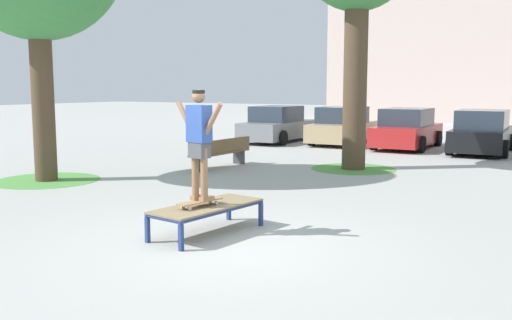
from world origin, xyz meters
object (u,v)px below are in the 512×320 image
skateboard (200,202)px  skate_box (207,208)px  skater (199,137)px  car_black (482,133)px  car_grey (278,125)px  car_tan (343,127)px  car_red (407,130)px  park_bench (222,152)px

skateboard → skate_box: bearing=82.6°
skate_box → skater: skater is taller
skater → car_black: skater is taller
skate_box → car_grey: (-6.17, 13.76, 0.28)m
car_grey → car_tan: bearing=12.8°
skate_box → car_red: size_ratio=0.47×
skate_box → park_bench: park_bench is taller
skateboard → skater: bearing=78.6°
car_grey → car_tan: 2.75m
car_red → park_bench: 8.45m
car_tan → car_grey: bearing=-167.2°
skater → car_red: skater is taller
skate_box → car_tan: car_tan is taller
car_grey → car_red: same height
skater → car_grey: 15.24m
skateboard → park_bench: 7.43m
skater → park_bench: (-3.87, 6.34, -1.08)m
car_tan → skate_box: bearing=-76.3°
skate_box → car_tan: bearing=103.7°
skate_box → skater: bearing=-97.4°
skateboard → car_grey: car_grey is taller
car_grey → car_red: bearing=3.1°
skate_box → car_black: bearing=82.3°
skate_box → car_red: (-0.82, 14.05, 0.28)m
car_grey → car_black: size_ratio=1.00×
skater → car_red: (-0.80, 14.21, -0.84)m
car_tan → car_black: size_ratio=1.00×
car_tan → car_red: same height
skate_box → car_black: size_ratio=0.47×
park_bench → skateboard: bearing=-58.6°
skate_box → skateboard: skateboard is taller
car_tan → park_bench: car_tan is taller
car_tan → car_black: 5.38m
car_tan → car_red: size_ratio=1.01×
skate_box → park_bench: 7.31m
skate_box → car_black: 13.98m
skater → park_bench: size_ratio=0.70×
car_tan → park_bench: bearing=-92.8°
car_tan → car_red: 2.70m
skateboard → car_tan: size_ratio=0.19×
car_grey → car_red: (5.36, 0.29, 0.00)m
skate_box → car_red: 14.08m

